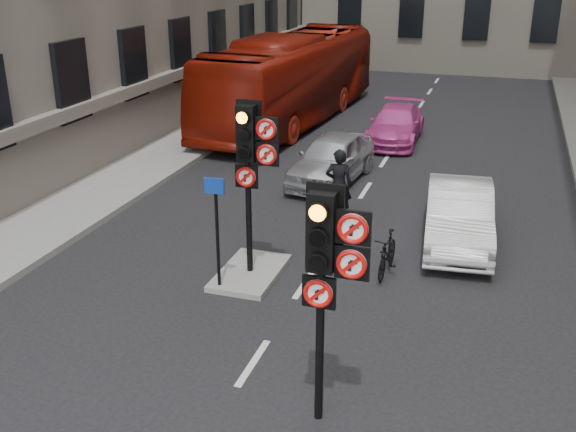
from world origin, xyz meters
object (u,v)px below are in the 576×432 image
Objects in this scene: signal_near at (328,258)px; motorcycle at (387,253)px; car_silver at (332,158)px; info_sign at (216,217)px; bus_red at (292,79)px; car_pink at (396,125)px; motorcyclist at (339,185)px; car_white at (459,215)px; signal_far at (251,152)px.

signal_near reaches higher than motorcycle.
car_silver is 1.82× the size of info_sign.
bus_red is at bearing 109.14° from signal_near.
bus_red reaches higher than car_pink.
motorcyclist is at bearing -67.14° from car_silver.
motorcyclist reaches higher than motorcycle.
car_pink is at bearing 103.30° from car_white.
motorcycle is (6.00, -12.24, -1.24)m from bus_red.
car_pink is (1.02, 11.51, -2.09)m from signal_far.
signal_near is 4.77m from signal_far.
bus_red is 10.55m from motorcyclist.
motorcycle is at bearing 25.95° from info_sign.
signal_near reaches higher than car_pink.
motorcycle is (0.01, 5.01, -2.13)m from signal_near.
motorcyclist is 4.69m from info_sign.
car_white is (3.88, 3.11, -2.01)m from signal_far.
car_pink is 10.62m from motorcycle.
bus_red is at bearing 96.98° from info_sign.
car_silver is 2.77× the size of motorcycle.
motorcyclist is (-0.13, -7.87, 0.31)m from car_pink.
signal_far is 6.81m from car_silver.
signal_near is at bearing -51.27° from info_sign.
bus_red is (-3.37, 6.74, 0.99)m from car_silver.
car_silver is at bearing 90.12° from signal_far.
signal_far is 3.60m from motorcycle.
signal_near reaches higher than car_silver.
car_pink is at bearing 78.37° from info_sign.
signal_far reaches higher than car_white.
motorcycle is at bearing -59.21° from car_silver.
bus_red is 13.69m from motorcycle.
car_silver reaches higher than car_white.
car_silver is 7.39m from info_sign.
signal_near is 15.71m from car_pink.
signal_near is at bearing -87.24° from motorcycle.
car_silver reaches higher than motorcycle.
car_silver is (-2.61, 10.51, -1.88)m from signal_near.
bus_red is at bearing 157.09° from car_pink.
motorcyclist is 0.81× the size of info_sign.
signal_far reaches higher than car_silver.
signal_near is at bearing -105.70° from car_white.
car_white is 2.80× the size of motorcycle.
motorcycle is (2.63, -5.51, -0.25)m from car_silver.
car_white reaches higher than motorcycle.
car_silver is 5.10m from car_pink.
car_pink is at bearing 101.53° from motorcycle.
car_silver is at bearing 118.44° from motorcycle.
signal_near is 8.00m from motorcyclist.
info_sign is (-4.32, -3.92, 0.90)m from car_white.
info_sign is at bearing -88.03° from car_silver.
car_silver is 0.98× the size of car_pink.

